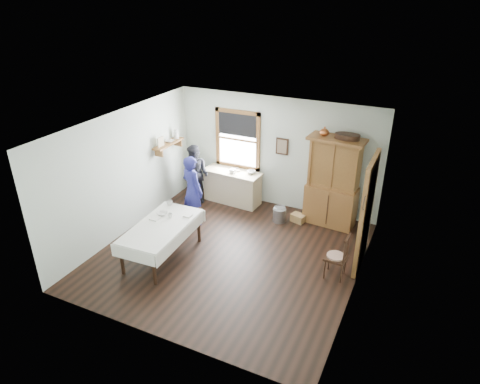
# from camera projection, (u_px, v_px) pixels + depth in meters

# --- Properties ---
(room) EXTENTS (5.01, 5.01, 2.70)m
(room) POSITION_uv_depth(u_px,v_px,m) (229.00, 195.00, 8.13)
(room) COLOR black
(room) RESTS_ON ground
(window) EXTENTS (1.18, 0.07, 1.48)m
(window) POSITION_uv_depth(u_px,v_px,m) (238.00, 136.00, 10.39)
(window) COLOR white
(window) RESTS_ON room
(doorway) EXTENTS (0.09, 1.14, 2.22)m
(doorway) POSITION_uv_depth(u_px,v_px,m) (367.00, 211.00, 7.96)
(doorway) COLOR #4F4039
(doorway) RESTS_ON room
(wall_shelf) EXTENTS (0.24, 1.00, 0.44)m
(wall_shelf) POSITION_uv_depth(u_px,v_px,m) (169.00, 142.00, 10.19)
(wall_shelf) COLOR brown
(wall_shelf) RESTS_ON room
(framed_picture) EXTENTS (0.30, 0.04, 0.40)m
(framed_picture) POSITION_uv_depth(u_px,v_px,m) (282.00, 147.00, 9.98)
(framed_picture) COLOR black
(framed_picture) RESTS_ON room
(rug_beater) EXTENTS (0.01, 0.27, 0.27)m
(rug_beater) POSITION_uv_depth(u_px,v_px,m) (365.00, 196.00, 7.27)
(rug_beater) COLOR black
(rug_beater) RESTS_ON room
(work_counter) EXTENTS (1.48, 0.65, 0.83)m
(work_counter) POSITION_uv_depth(u_px,v_px,m) (232.00, 187.00, 10.67)
(work_counter) COLOR tan
(work_counter) RESTS_ON room
(china_hutch) EXTENTS (1.25, 0.67, 2.06)m
(china_hutch) POSITION_uv_depth(u_px,v_px,m) (333.00, 182.00, 9.43)
(china_hutch) COLOR brown
(china_hutch) RESTS_ON room
(dining_table) EXTENTS (1.05, 1.88, 0.73)m
(dining_table) POSITION_uv_depth(u_px,v_px,m) (162.00, 241.00, 8.50)
(dining_table) COLOR white
(dining_table) RESTS_ON room
(spindle_chair) EXTENTS (0.45, 0.45, 0.91)m
(spindle_chair) POSITION_uv_depth(u_px,v_px,m) (336.00, 256.00, 7.89)
(spindle_chair) COLOR black
(spindle_chair) RESTS_ON room
(pail) EXTENTS (0.37, 0.37, 0.32)m
(pail) POSITION_uv_depth(u_px,v_px,m) (279.00, 215.00, 9.88)
(pail) COLOR gray
(pail) RESTS_ON room
(wicker_basket) EXTENTS (0.36, 0.30, 0.19)m
(wicker_basket) POSITION_uv_depth(u_px,v_px,m) (298.00, 218.00, 9.89)
(wicker_basket) COLOR #9D7D47
(wicker_basket) RESTS_ON room
(woman_blue) EXTENTS (0.65, 0.55, 1.52)m
(woman_blue) POSITION_uv_depth(u_px,v_px,m) (192.00, 193.00, 9.55)
(woman_blue) COLOR navy
(woman_blue) RESTS_ON room
(figure_dark) EXTENTS (0.68, 0.54, 1.37)m
(figure_dark) POSITION_uv_depth(u_px,v_px,m) (196.00, 177.00, 10.55)
(figure_dark) COLOR black
(figure_dark) RESTS_ON room
(table_cup_a) EXTENTS (0.16, 0.16, 0.10)m
(table_cup_a) POSITION_uv_depth(u_px,v_px,m) (170.00, 203.00, 9.09)
(table_cup_a) COLOR silver
(table_cup_a) RESTS_ON dining_table
(table_cup_b) EXTENTS (0.12, 0.12, 0.09)m
(table_cup_b) POSITION_uv_depth(u_px,v_px,m) (170.00, 215.00, 8.59)
(table_cup_b) COLOR silver
(table_cup_b) RESTS_ON dining_table
(table_bowl) EXTENTS (0.28, 0.28, 0.06)m
(table_bowl) POSITION_uv_depth(u_px,v_px,m) (162.00, 214.00, 8.69)
(table_bowl) COLOR silver
(table_bowl) RESTS_ON dining_table
(counter_book) EXTENTS (0.27, 0.27, 0.02)m
(counter_book) POSITION_uv_depth(u_px,v_px,m) (232.00, 170.00, 10.53)
(counter_book) COLOR #796751
(counter_book) RESTS_ON work_counter
(counter_bowl) EXTENTS (0.28, 0.28, 0.07)m
(counter_bowl) POSITION_uv_depth(u_px,v_px,m) (251.00, 172.00, 10.36)
(counter_bowl) COLOR silver
(counter_bowl) RESTS_ON work_counter
(shelf_bowl) EXTENTS (0.22, 0.22, 0.05)m
(shelf_bowl) POSITION_uv_depth(u_px,v_px,m) (169.00, 141.00, 10.19)
(shelf_bowl) COLOR silver
(shelf_bowl) RESTS_ON wall_shelf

